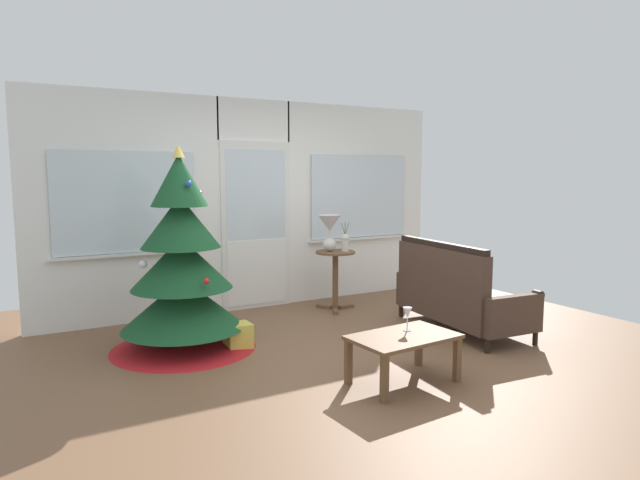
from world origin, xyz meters
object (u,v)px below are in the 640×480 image
at_px(coffee_table, 403,342).
at_px(wine_glass, 407,314).
at_px(side_table, 335,269).
at_px(gift_box, 238,336).
at_px(flower_vase, 345,242).
at_px(christmas_tree, 182,275).
at_px(table_lamp, 330,228).
at_px(settee_sofa, 455,296).

xyz_separation_m(coffee_table, wine_glass, (0.10, 0.08, 0.20)).
bearing_deg(side_table, gift_box, -152.78).
relative_size(side_table, gift_box, 3.02).
height_order(side_table, flower_vase, flower_vase).
bearing_deg(gift_box, christmas_tree, 151.05).
bearing_deg(table_lamp, coffee_table, -106.79).
bearing_deg(settee_sofa, gift_box, 165.30).
height_order(flower_vase, coffee_table, flower_vase).
relative_size(settee_sofa, coffee_table, 1.87).
bearing_deg(side_table, table_lamp, 146.31).
relative_size(settee_sofa, wine_glass, 8.36).
relative_size(christmas_tree, table_lamp, 4.38).
distance_m(christmas_tree, settee_sofa, 2.81).
xyz_separation_m(side_table, coffee_table, (-0.76, -2.29, -0.18)).
distance_m(table_lamp, coffee_table, 2.53).
bearing_deg(flower_vase, table_lamp, 147.99).
height_order(table_lamp, wine_glass, table_lamp).
distance_m(settee_sofa, wine_glass, 1.53).
bearing_deg(side_table, flower_vase, -30.96).
height_order(settee_sofa, side_table, settee_sofa).
bearing_deg(christmas_tree, flower_vase, 13.27).
height_order(christmas_tree, table_lamp, christmas_tree).
height_order(settee_sofa, coffee_table, settee_sofa).
bearing_deg(coffee_table, flower_vase, 68.84).
relative_size(table_lamp, flower_vase, 1.26).
bearing_deg(wine_glass, gift_box, 123.50).
height_order(christmas_tree, side_table, christmas_tree).
xyz_separation_m(flower_vase, gift_box, (-1.68, -0.75, -0.72)).
distance_m(settee_sofa, gift_box, 2.30).
bearing_deg(gift_box, settee_sofa, -14.70).
relative_size(christmas_tree, side_table, 2.66).
xyz_separation_m(settee_sofa, coffee_table, (-1.39, -0.90, -0.04)).
relative_size(table_lamp, coffee_table, 0.50).
xyz_separation_m(side_table, wine_glass, (-0.66, -2.21, 0.02)).
bearing_deg(flower_vase, wine_glass, -109.52).
bearing_deg(side_table, wine_glass, -106.67).
xyz_separation_m(christmas_tree, table_lamp, (1.98, 0.60, 0.29)).
bearing_deg(christmas_tree, settee_sofa, -17.32).
distance_m(flower_vase, wine_glass, 2.30).
height_order(christmas_tree, flower_vase, christmas_tree).
bearing_deg(coffee_table, side_table, 71.57).
bearing_deg(side_table, christmas_tree, -164.52).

